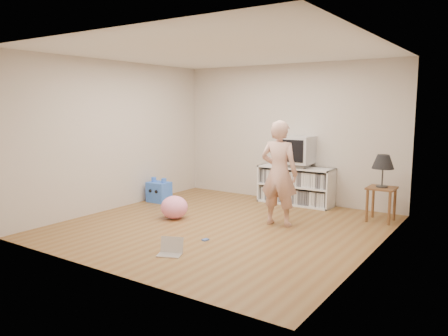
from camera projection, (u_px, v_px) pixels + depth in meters
ground at (222, 226)px, 6.67m from camera, size 4.50×4.50×0.00m
walls at (222, 141)px, 6.48m from camera, size 4.52×4.52×2.60m
ceiling at (222, 51)px, 6.30m from camera, size 4.50×4.50×0.01m
media_unit at (296, 185)px, 8.13m from camera, size 1.40×0.45×0.70m
dvd_deck at (296, 165)px, 8.06m from camera, size 0.45×0.35×0.07m
crt_tv at (296, 150)px, 8.02m from camera, size 0.60×0.53×0.50m
side_table at (381, 195)px, 6.90m from camera, size 0.42×0.42×0.55m
table_lamp at (383, 163)px, 6.82m from camera, size 0.34×0.34×0.52m
person at (279, 173)px, 6.62m from camera, size 0.61×0.42×1.61m
laptop at (171, 250)px, 5.41m from camera, size 0.36×0.33×0.20m
playing_cards at (205, 240)px, 5.96m from camera, size 0.08×0.10×0.02m
plush_blue at (159, 192)px, 8.32m from camera, size 0.41×0.36×0.46m
plush_pink at (174, 207)px, 7.09m from camera, size 0.48×0.48×0.37m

